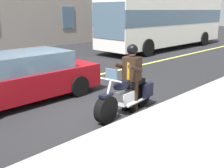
% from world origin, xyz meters
% --- Properties ---
extents(ground_plane, '(80.00, 80.00, 0.00)m').
position_xyz_m(ground_plane, '(0.00, 0.00, 0.00)').
color(ground_plane, black).
extents(lane_center_stripe, '(60.00, 0.16, 0.01)m').
position_xyz_m(lane_center_stripe, '(0.00, -2.00, 0.01)').
color(lane_center_stripe, '#E5DB4C').
rests_on(lane_center_stripe, ground_plane).
extents(motorcycle_main, '(2.22, 0.76, 1.26)m').
position_xyz_m(motorcycle_main, '(-0.47, 1.55, 0.45)').
color(motorcycle_main, black).
rests_on(motorcycle_main, ground_plane).
extents(rider_main, '(0.67, 0.60, 1.74)m').
position_xyz_m(rider_main, '(-0.66, 1.53, 1.04)').
color(rider_main, black).
rests_on(rider_main, ground_plane).
extents(bus_near, '(11.05, 2.70, 3.30)m').
position_xyz_m(bus_near, '(-11.23, -4.49, 1.87)').
color(bus_near, white).
rests_on(bus_near, ground_plane).
extents(car_silver, '(4.60, 1.92, 1.40)m').
position_xyz_m(car_silver, '(0.94, -1.24, 0.69)').
color(car_silver, maroon).
rests_on(car_silver, ground_plane).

